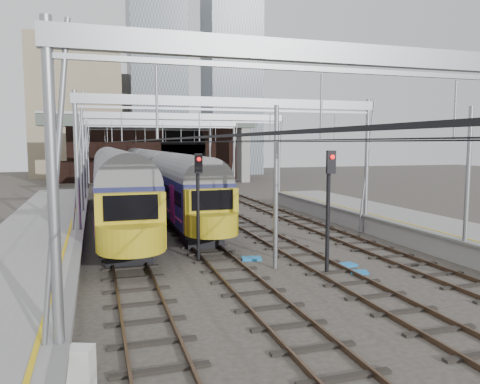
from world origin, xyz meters
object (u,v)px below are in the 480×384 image
object	(u,v)px
signal_near_centre	(329,197)
train_main	(145,169)
train_second	(114,181)
relay_cabinet	(81,371)
signal_near_left	(198,194)

from	to	relation	value
signal_near_centre	train_main	bearing A→B (deg)	103.86
signal_near_centre	train_second	bearing A→B (deg)	119.93
signal_near_centre	relay_cabinet	world-z (taller)	signal_near_centre
signal_near_left	train_second	bearing A→B (deg)	109.12
train_second	signal_near_centre	distance (m)	20.75
train_second	relay_cabinet	distance (m)	26.25
train_main	signal_near_left	bearing A→B (deg)	-91.59
train_main	signal_near_left	size ratio (longest dim) A/B	12.79
relay_cabinet	train_main	bearing A→B (deg)	102.65
signal_near_left	relay_cabinet	distance (m)	11.88
train_main	signal_near_left	distance (m)	32.72
train_main	train_second	distance (m)	17.58
signal_near_left	relay_cabinet	bearing A→B (deg)	-106.92
train_second	signal_near_left	bearing A→B (deg)	-78.77
signal_near_centre	relay_cabinet	distance (m)	12.05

